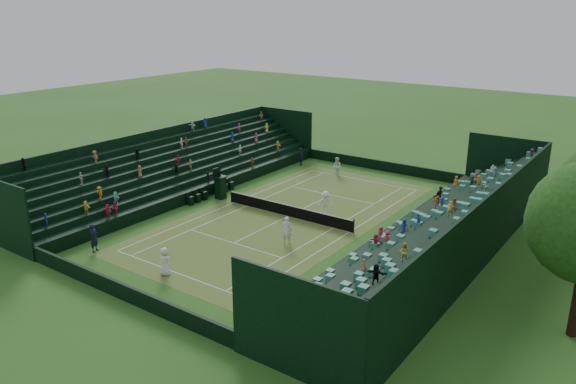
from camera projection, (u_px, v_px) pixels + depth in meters
The scene contains 17 objects.
ground at pixel (288, 216), 43.47m from camera, with size 160.00×160.00×0.00m, color #2E5D1D.
court_surface at pixel (288, 216), 43.47m from camera, with size 12.97×26.77×0.01m, color #357426.
perimeter_wall_north at pixel (381, 166), 55.58m from camera, with size 17.17×0.20×1.00m, color black.
perimeter_wall_south at pixel (121, 291), 31.04m from camera, with size 17.17×0.20×1.00m, color black.
perimeter_wall_east at pixel (388, 235), 38.63m from camera, with size 0.20×31.77×1.00m, color black.
perimeter_wall_west at pixel (207, 191), 48.00m from camera, with size 0.20×31.77×1.00m, color black.
north_grandstand at pixel (448, 235), 35.99m from camera, with size 6.60×32.00×4.90m.
south_grandstand at pixel (173, 171), 49.98m from camera, with size 6.60×32.00×4.90m.
tennis_net at pixel (288, 210), 43.30m from camera, with size 11.67×0.10×1.06m.
umpire_chair at pixel (220, 184), 47.20m from camera, with size 0.93×0.93×2.92m.
courtside_chairs at pixel (211, 192), 47.84m from camera, with size 0.48×5.45×1.04m.
player_near_west at pixel (165, 261), 33.72m from camera, with size 0.87×0.57×1.78m, color white.
player_near_east at pixel (287, 230), 38.17m from camera, with size 0.72×0.47×1.98m, color silver.
player_far_west at pixel (337, 166), 53.85m from camera, with size 0.86×0.67×1.77m, color white.
player_far_east at pixel (326, 203), 43.57m from camera, with size 1.24×0.72×1.92m, color white.
line_judge_north at pixel (301, 157), 57.25m from camera, with size 0.67×0.44×1.83m, color black.
line_judge_south at pixel (94, 238), 36.97m from camera, with size 0.71×0.46×1.94m, color black.
Camera 1 is at (23.66, -33.09, 15.44)m, focal length 35.00 mm.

